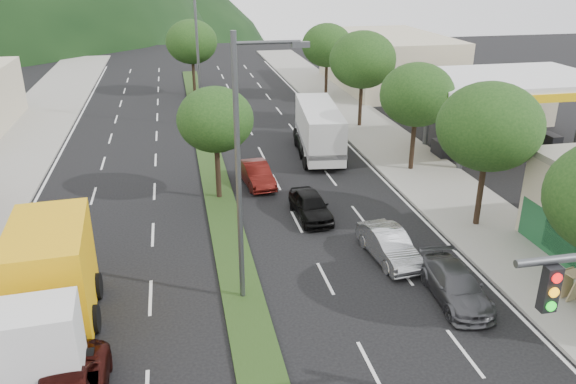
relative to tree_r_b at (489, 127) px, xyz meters
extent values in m
cube|color=gray|center=(0.50, 13.00, -4.96)|extent=(5.00, 90.00, 0.15)
cube|color=#213613|center=(-12.00, 16.00, -4.98)|extent=(1.60, 56.00, 0.12)
cube|color=black|center=(-6.60, -13.65, 0.66)|extent=(0.35, 0.25, 1.05)
cube|color=silver|center=(7.00, 10.00, -0.04)|extent=(12.00, 8.00, 0.50)
cube|color=#E7B20C|center=(7.00, 10.00, -0.39)|extent=(12.20, 8.20, 0.50)
cylinder|color=#47494C|center=(3.00, 7.50, -2.74)|extent=(0.36, 0.36, 4.60)
cylinder|color=#47494C|center=(3.00, 12.50, -2.74)|extent=(0.36, 0.36, 4.60)
cylinder|color=#47494C|center=(11.00, 12.50, -2.74)|extent=(0.36, 0.36, 4.60)
cube|color=black|center=(3.00, 10.00, -4.49)|extent=(0.80, 1.60, 1.10)
cube|color=black|center=(11.00, 10.00, -4.49)|extent=(0.80, 1.60, 1.10)
cube|color=#BDB196|center=(7.50, 32.00, -2.44)|extent=(10.00, 16.00, 5.20)
cylinder|color=black|center=(0.00, 0.00, -2.98)|extent=(0.28, 0.28, 3.81)
ellipsoid|color=#163311|center=(0.00, 0.00, 0.01)|extent=(4.80, 4.80, 4.08)
cylinder|color=black|center=(0.00, 8.00, -3.09)|extent=(0.28, 0.28, 3.58)
ellipsoid|color=#163311|center=(0.00, 8.00, -0.28)|extent=(4.40, 4.40, 3.74)
cylinder|color=black|center=(0.00, 18.00, -2.93)|extent=(0.28, 0.28, 3.92)
ellipsoid|color=#163311|center=(0.00, 18.00, 0.15)|extent=(5.00, 5.00, 4.25)
cylinder|color=black|center=(0.00, 28.00, -3.04)|extent=(0.28, 0.28, 3.70)
ellipsoid|color=#163311|center=(0.00, 28.00, -0.13)|extent=(4.60, 4.60, 3.91)
cylinder|color=black|center=(-12.00, 6.00, -3.24)|extent=(0.28, 0.28, 3.36)
ellipsoid|color=#163311|center=(-12.00, 6.00, -0.60)|extent=(4.00, 4.00, 3.40)
cylinder|color=black|center=(-12.00, 32.00, -3.01)|extent=(0.28, 0.28, 3.81)
ellipsoid|color=#163311|center=(-12.00, 32.00, -0.02)|extent=(4.80, 4.80, 4.08)
cylinder|color=#47494C|center=(-12.00, -4.00, -0.04)|extent=(0.20, 0.20, 10.00)
cylinder|color=#47494C|center=(-10.90, -4.00, 4.56)|extent=(2.20, 0.12, 0.12)
cube|color=#47494C|center=(-9.80, -4.00, 4.46)|extent=(0.60, 0.25, 0.18)
cylinder|color=#47494C|center=(-12.00, 21.00, -0.04)|extent=(0.20, 0.20, 10.00)
imported|color=#94969B|center=(-5.40, -2.22, -4.37)|extent=(1.77, 4.17, 1.34)
imported|color=black|center=(-7.70, 2.60, -4.37)|extent=(1.75, 3.96, 1.32)
imported|color=#424347|center=(-4.04, -5.73, -4.42)|extent=(2.02, 4.36, 1.23)
imported|color=#450E0B|center=(-9.70, 7.60, -4.38)|extent=(1.85, 4.13, 1.31)
imported|color=black|center=(-5.14, 12.60, -4.43)|extent=(2.39, 4.50, 1.20)
cube|color=silver|center=(-18.44, -8.04, -3.24)|extent=(2.56, 1.95, 2.58)
cube|color=#E4A30C|center=(-18.70, -3.90, -3.13)|extent=(2.87, 4.87, 3.48)
cube|color=black|center=(-18.65, -4.80, -4.53)|extent=(2.65, 6.64, 0.34)
cylinder|color=black|center=(-17.18, -7.49, -4.53)|extent=(0.40, 1.03, 1.01)
cylinder|color=black|center=(-17.34, -5.05, -4.53)|extent=(0.40, 1.03, 1.01)
cylinder|color=black|center=(-19.91, -5.21, -4.53)|extent=(0.40, 1.03, 1.01)
cylinder|color=black|center=(-17.48, -2.83, -4.53)|extent=(0.40, 1.03, 1.01)
cylinder|color=black|center=(-20.05, -2.99, -4.53)|extent=(0.40, 1.03, 1.01)
cube|color=#BBBBBB|center=(-4.76, 12.37, -3.23)|extent=(3.30, 8.56, 2.78)
cube|color=slate|center=(-4.76, 12.37, -3.92)|extent=(3.36, 8.56, 0.32)
cylinder|color=black|center=(-5.51, 15.82, -4.62)|extent=(0.42, 0.87, 0.83)
cylinder|color=black|center=(-3.21, 15.54, -4.62)|extent=(0.42, 0.87, 0.83)
cylinder|color=black|center=(-5.63, 14.82, -4.62)|extent=(0.42, 0.87, 0.83)
cylinder|color=black|center=(-3.33, 14.54, -4.62)|extent=(0.42, 0.87, 0.83)
cylinder|color=black|center=(-6.27, 9.52, -4.62)|extent=(0.42, 0.87, 0.83)
cylinder|color=black|center=(-3.97, 9.25, -4.62)|extent=(0.42, 0.87, 0.83)
cube|color=tan|center=(0.11, -6.53, -4.32)|extent=(0.72, 0.41, 1.11)
cube|color=tan|center=(0.16, -6.77, -3.79)|extent=(0.77, 0.67, 0.05)
camera|label=1|loc=(-14.01, -22.41, 7.03)|focal=35.00mm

